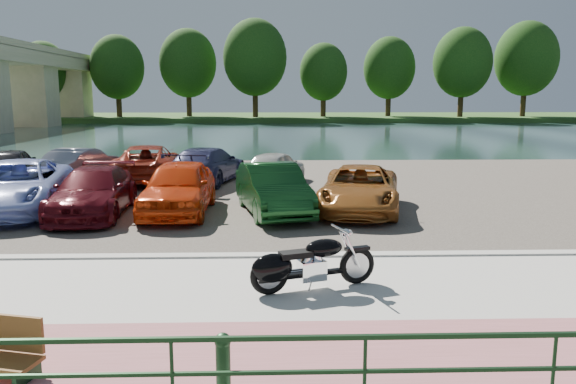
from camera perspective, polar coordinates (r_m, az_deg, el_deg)
name	(u,v)px	position (r m, az deg, el deg)	size (l,w,h in m)	color
ground	(327,293)	(10.07, 3.94, -10.18)	(200.00, 200.00, 0.00)	#595447
promenade	(333,312)	(9.12, 4.57, -12.03)	(60.00, 6.00, 0.10)	#BCB9B1
pink_path	(345,351)	(7.74, 5.83, -15.77)	(60.00, 2.00, 0.01)	#905152
kerb	(317,257)	(11.94, 3.00, -6.59)	(60.00, 0.30, 0.14)	#BCB9B1
parking_lot	(297,189)	(20.72, 0.97, 0.32)	(60.00, 18.00, 0.04)	#3C3831
river	(282,135)	(49.54, -0.61, 5.85)	(120.00, 40.00, 0.00)	#1B302D
far_bank	(278,117)	(81.48, -1.05, 7.62)	(120.00, 24.00, 0.60)	#254418
railing	(365,355)	(6.11, 7.85, -16.04)	(24.04, 0.05, 0.90)	#16311B
bollards	(208,365)	(6.45, -8.15, -17.02)	(10.68, 0.18, 0.81)	#16311B
far_trees	(311,64)	(75.50, 2.38, 12.89)	(70.25, 10.68, 12.52)	#322212
motorcycle	(303,265)	(9.74, 1.49, -7.38)	(2.26, 1.04, 1.05)	black
car_2	(16,187)	(18.19, -25.88, 0.48)	(2.52, 5.46, 1.52)	#A0AEE8
car_3	(93,192)	(16.93, -19.16, 0.01)	(1.89, 4.66, 1.35)	#4C0A12
car_4	(178,187)	(16.53, -11.07, 0.48)	(1.82, 4.52, 1.54)	red
car_5	(273,189)	(16.19, -1.55, 0.28)	(1.52, 4.36, 1.44)	#113E17
car_6	(360,189)	(16.66, 7.30, 0.30)	(2.22, 4.81, 1.34)	#A05F25
car_8	(11,165)	(24.40, -26.32, 2.45)	(1.65, 4.11, 1.40)	black
car_9	(81,165)	(23.72, -20.28, 2.62)	(1.43, 4.11, 1.35)	slate
car_10	(147,163)	(23.01, -14.10, 2.87)	(2.43, 5.26, 1.46)	maroon
car_11	(207,165)	(22.14, -8.21, 2.73)	(1.98, 4.87, 1.41)	#27294D
car_12	(275,167)	(21.60, -1.36, 2.52)	(1.55, 3.84, 1.31)	beige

